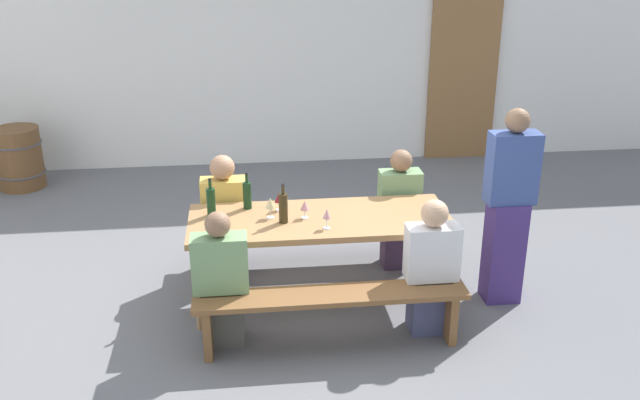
{
  "coord_description": "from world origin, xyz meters",
  "views": [
    {
      "loc": [
        -0.59,
        -5.15,
        2.96
      ],
      "look_at": [
        0.0,
        0.0,
        0.9
      ],
      "focal_mm": 39.31,
      "sensor_mm": 36.0,
      "label": 1
    }
  ],
  "objects_px": {
    "wooden_door": "(463,80)",
    "wine_bottle_1": "(247,195)",
    "wine_glass_3": "(270,203)",
    "seated_guest_near_0": "(221,284)",
    "wine_bottle_2": "(211,201)",
    "seated_guest_far_1": "(399,212)",
    "seated_guest_near_1": "(431,270)",
    "wine_glass_0": "(327,215)",
    "tasting_table": "(320,226)",
    "bench_far": "(311,227)",
    "standing_host": "(508,211)",
    "wine_glass_1": "(305,206)",
    "wine_bottle_0": "(283,208)",
    "seated_guest_far_0": "(225,219)",
    "bench_near": "(331,304)",
    "wine_barrel": "(19,158)",
    "wine_glass_2": "(279,198)"
  },
  "relations": [
    {
      "from": "wooden_door",
      "to": "wine_bottle_1",
      "type": "xyz_separation_m",
      "value": [
        -2.87,
        -3.36,
        -0.18
      ]
    },
    {
      "from": "wine_glass_3",
      "to": "seated_guest_near_0",
      "type": "bearing_deg",
      "value": -123.96
    },
    {
      "from": "wine_bottle_2",
      "to": "seated_guest_far_1",
      "type": "distance_m",
      "value": 1.73
    },
    {
      "from": "wine_bottle_2",
      "to": "seated_guest_near_1",
      "type": "xyz_separation_m",
      "value": [
        1.65,
        -0.7,
        -0.36
      ]
    },
    {
      "from": "wine_glass_0",
      "to": "seated_guest_far_1",
      "type": "relative_size",
      "value": 0.15
    },
    {
      "from": "tasting_table",
      "to": "wine_glass_0",
      "type": "height_order",
      "value": "wine_glass_0"
    },
    {
      "from": "wooden_door",
      "to": "seated_guest_near_0",
      "type": "xyz_separation_m",
      "value": [
        -3.09,
        -4.18,
        -0.55
      ]
    },
    {
      "from": "bench_far",
      "to": "wine_glass_0",
      "type": "distance_m",
      "value": 1.06
    },
    {
      "from": "bench_far",
      "to": "standing_host",
      "type": "relative_size",
      "value": 1.22
    },
    {
      "from": "wooden_door",
      "to": "wine_bottle_2",
      "type": "bearing_deg",
      "value": -132.18
    },
    {
      "from": "wooden_door",
      "to": "wine_glass_1",
      "type": "xyz_separation_m",
      "value": [
        -2.41,
        -3.63,
        -0.2
      ]
    },
    {
      "from": "wine_glass_1",
      "to": "wine_bottle_0",
      "type": "bearing_deg",
      "value": -158.83
    },
    {
      "from": "bench_far",
      "to": "seated_guest_far_0",
      "type": "bearing_deg",
      "value": -169.07
    },
    {
      "from": "seated_guest_far_0",
      "to": "bench_near",
      "type": "bearing_deg",
      "value": 31.6
    },
    {
      "from": "wine_glass_1",
      "to": "wine_glass_3",
      "type": "relative_size",
      "value": 0.86
    },
    {
      "from": "wine_bottle_1",
      "to": "seated_guest_far_1",
      "type": "distance_m",
      "value": 1.43
    },
    {
      "from": "wine_glass_1",
      "to": "wine_barrel",
      "type": "height_order",
      "value": "wine_glass_1"
    },
    {
      "from": "bench_far",
      "to": "wine_glass_1",
      "type": "bearing_deg",
      "value": -99.87
    },
    {
      "from": "wine_bottle_0",
      "to": "wine_glass_1",
      "type": "bearing_deg",
      "value": 21.17
    },
    {
      "from": "bench_far",
      "to": "seated_guest_near_1",
      "type": "relative_size",
      "value": 1.86
    },
    {
      "from": "seated_guest_far_0",
      "to": "bench_far",
      "type": "bearing_deg",
      "value": 100.93
    },
    {
      "from": "bench_far",
      "to": "wine_glass_3",
      "type": "height_order",
      "value": "wine_glass_3"
    },
    {
      "from": "bench_near",
      "to": "wine_glass_3",
      "type": "height_order",
      "value": "wine_glass_3"
    },
    {
      "from": "bench_far",
      "to": "standing_host",
      "type": "distance_m",
      "value": 1.79
    },
    {
      "from": "wine_bottle_1",
      "to": "wine_glass_0",
      "type": "height_order",
      "value": "wine_bottle_1"
    },
    {
      "from": "wine_glass_0",
      "to": "bench_near",
      "type": "bearing_deg",
      "value": -93.12
    },
    {
      "from": "wine_bottle_2",
      "to": "wine_glass_0",
      "type": "height_order",
      "value": "wine_bottle_2"
    },
    {
      "from": "tasting_table",
      "to": "seated_guest_far_0",
      "type": "xyz_separation_m",
      "value": [
        -0.78,
        0.56,
        -0.14
      ]
    },
    {
      "from": "wine_glass_0",
      "to": "wine_glass_3",
      "type": "distance_m",
      "value": 0.5
    },
    {
      "from": "bench_near",
      "to": "wine_glass_0",
      "type": "distance_m",
      "value": 0.7
    },
    {
      "from": "wine_glass_1",
      "to": "seated_guest_far_1",
      "type": "relative_size",
      "value": 0.13
    },
    {
      "from": "wooden_door",
      "to": "wine_glass_2",
      "type": "relative_size",
      "value": 13.44
    },
    {
      "from": "wine_bottle_1",
      "to": "seated_guest_far_0",
      "type": "bearing_deg",
      "value": 124.51
    },
    {
      "from": "wine_bottle_1",
      "to": "tasting_table",
      "type": "bearing_deg",
      "value": -24.53
    },
    {
      "from": "wine_glass_1",
      "to": "seated_guest_near_0",
      "type": "xyz_separation_m",
      "value": [
        -0.67,
        -0.56,
        -0.36
      ]
    },
    {
      "from": "wine_glass_1",
      "to": "wine_barrel",
      "type": "bearing_deg",
      "value": 135.24
    },
    {
      "from": "wine_glass_2",
      "to": "wine_barrel",
      "type": "xyz_separation_m",
      "value": [
        -2.91,
        2.89,
        -0.5
      ]
    },
    {
      "from": "seated_guest_far_0",
      "to": "wooden_door",
      "type": "bearing_deg",
      "value": 135.02
    },
    {
      "from": "seated_guest_near_1",
      "to": "standing_host",
      "type": "bearing_deg",
      "value": -60.96
    },
    {
      "from": "tasting_table",
      "to": "bench_near",
      "type": "height_order",
      "value": "tasting_table"
    },
    {
      "from": "seated_guest_near_1",
      "to": "seated_guest_far_1",
      "type": "height_order",
      "value": "seated_guest_far_1"
    },
    {
      "from": "bench_near",
      "to": "wine_bottle_2",
      "type": "relative_size",
      "value": 6.33
    },
    {
      "from": "wine_bottle_2",
      "to": "seated_guest_far_1",
      "type": "relative_size",
      "value": 0.29
    },
    {
      "from": "tasting_table",
      "to": "standing_host",
      "type": "xyz_separation_m",
      "value": [
        1.51,
        -0.15,
        0.12
      ]
    },
    {
      "from": "wine_bottle_0",
      "to": "seated_guest_near_0",
      "type": "bearing_deg",
      "value": -135.46
    },
    {
      "from": "wine_bottle_0",
      "to": "wine_glass_3",
      "type": "distance_m",
      "value": 0.14
    },
    {
      "from": "wine_barrel",
      "to": "wine_bottle_2",
      "type": "bearing_deg",
      "value": -51.21
    },
    {
      "from": "wine_bottle_1",
      "to": "wine_glass_1",
      "type": "xyz_separation_m",
      "value": [
        0.45,
        -0.26,
        -0.02
      ]
    },
    {
      "from": "wine_glass_3",
      "to": "seated_guest_near_1",
      "type": "distance_m",
      "value": 1.37
    },
    {
      "from": "standing_host",
      "to": "wine_bottle_1",
      "type": "bearing_deg",
      "value": -11.28
    }
  ]
}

